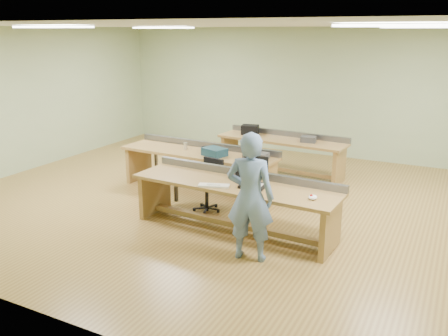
{
  "coord_description": "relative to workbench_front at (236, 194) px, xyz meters",
  "views": [
    {
      "loc": [
        3.3,
        -7.06,
        2.92
      ],
      "look_at": [
        -0.0,
        -0.6,
        0.8
      ],
      "focal_mm": 38.0,
      "sensor_mm": 36.0,
      "label": 1
    }
  ],
  "objects": [
    {
      "name": "workbench_back",
      "position": [
        -0.42,
        3.11,
        -0.01
      ],
      "size": [
        2.75,
        0.93,
        0.86
      ],
      "rotation": [
        0.0,
        0.0,
        -0.08
      ],
      "color": "olive",
      "rests_on": "floor"
    },
    {
      "name": "drinks_can",
      "position": [
        -1.73,
        1.41,
        0.25
      ],
      "size": [
        0.09,
        0.09,
        0.13
      ],
      "primitive_type": "cylinder",
      "rotation": [
        0.0,
        0.0,
        0.3
      ],
      "color": "silver",
      "rests_on": "workbench_mid"
    },
    {
      "name": "parts_bin_teal",
      "position": [
        -1.02,
        1.24,
        0.26
      ],
      "size": [
        0.47,
        0.41,
        0.14
      ],
      "primitive_type": "cube",
      "rotation": [
        0.0,
        0.0,
        -0.3
      ],
      "color": "#143342",
      "rests_on": "workbench_mid"
    },
    {
      "name": "camera_bag",
      "position": [
        0.05,
        0.15,
        0.27
      ],
      "size": [
        0.27,
        0.23,
        0.16
      ],
      "primitive_type": "cube",
      "rotation": [
        0.0,
        0.0,
        0.43
      ],
      "color": "black",
      "rests_on": "workbench_front"
    },
    {
      "name": "wall_left",
      "position": [
        -5.41,
        1.04,
        0.94
      ],
      "size": [
        0.04,
        8.0,
        3.0
      ],
      "primitive_type": "cube",
      "color": "#A1B489",
      "rests_on": "floor"
    },
    {
      "name": "mug",
      "position": [
        -1.35,
        1.44,
        0.23
      ],
      "size": [
        0.15,
        0.15,
        0.09
      ],
      "primitive_type": "imported",
      "rotation": [
        0.0,
        0.0,
        -0.4
      ],
      "color": "#363638",
      "rests_on": "workbench_mid"
    },
    {
      "name": "laptop_screen",
      "position": [
        0.3,
        0.07,
        0.47
      ],
      "size": [
        0.36,
        0.05,
        0.29
      ],
      "primitive_type": "cube",
      "rotation": [
        0.0,
        0.0,
        0.1
      ],
      "color": "black",
      "rests_on": "laptop_base"
    },
    {
      "name": "workbench_front",
      "position": [
        0.0,
        0.0,
        0.0
      ],
      "size": [
        3.21,
        1.0,
        0.86
      ],
      "rotation": [
        0.0,
        0.0,
        -0.05
      ],
      "color": "olive",
      "rests_on": "floor"
    },
    {
      "name": "floor",
      "position": [
        -0.41,
        1.04,
        -0.56
      ],
      "size": [
        10.0,
        10.0,
        0.0
      ],
      "primitive_type": "plane",
      "color": "olive",
      "rests_on": "ground"
    },
    {
      "name": "parts_bin_grey",
      "position": [
        -0.27,
        1.37,
        0.24
      ],
      "size": [
        0.43,
        0.29,
        0.11
      ],
      "primitive_type": "cube",
      "rotation": [
        0.0,
        0.0,
        0.06
      ],
      "color": "#363638",
      "rests_on": "workbench_mid"
    },
    {
      "name": "workbench_mid",
      "position": [
        -1.43,
        1.4,
        -0.0
      ],
      "size": [
        3.08,
        0.94,
        0.86
      ],
      "rotation": [
        0.0,
        0.0,
        -0.04
      ],
      "color": "olive",
      "rests_on": "floor"
    },
    {
      "name": "tray_back",
      "position": [
        0.16,
        3.05,
        0.25
      ],
      "size": [
        0.33,
        0.26,
        0.12
      ],
      "primitive_type": "cube",
      "rotation": [
        0.0,
        0.0,
        0.15
      ],
      "color": "#363638",
      "rests_on": "workbench_back"
    },
    {
      "name": "wall_back",
      "position": [
        -0.41,
        5.04,
        0.94
      ],
      "size": [
        10.0,
        0.04,
        3.0
      ],
      "primitive_type": "cube",
      "color": "#A1B489",
      "rests_on": "floor"
    },
    {
      "name": "task_chair",
      "position": [
        -0.76,
        0.53,
        -0.24
      ],
      "size": [
        0.53,
        0.53,
        0.87
      ],
      "rotation": [
        0.0,
        0.0,
        -0.15
      ],
      "color": "black",
      "rests_on": "floor"
    },
    {
      "name": "keyboard",
      "position": [
        -0.2,
        -0.3,
        0.2
      ],
      "size": [
        0.47,
        0.29,
        0.03
      ],
      "primitive_type": "cube",
      "rotation": [
        0.0,
        0.0,
        0.33
      ],
      "color": "silver",
      "rests_on": "workbench_front"
    },
    {
      "name": "person",
      "position": [
        0.57,
        -0.76,
        0.3
      ],
      "size": [
        0.68,
        0.51,
        1.72
      ],
      "primitive_type": "imported",
      "rotation": [
        0.0,
        0.0,
        3.3
      ],
      "color": "#677CA8",
      "rests_on": "floor"
    },
    {
      "name": "ceiling",
      "position": [
        -0.41,
        1.04,
        2.44
      ],
      "size": [
        10.0,
        10.0,
        0.0
      ],
      "primitive_type": "plane",
      "color": "silver",
      "rests_on": "wall_back"
    },
    {
      "name": "fluor_panels",
      "position": [
        -0.41,
        1.04,
        2.41
      ],
      "size": [
        6.2,
        3.5,
        0.03
      ],
      "color": "white",
      "rests_on": "ceiling"
    },
    {
      "name": "wall_front",
      "position": [
        -0.41,
        -2.96,
        0.94
      ],
      "size": [
        10.0,
        0.04,
        3.0
      ],
      "primitive_type": "cube",
      "color": "#A1B489",
      "rests_on": "floor"
    },
    {
      "name": "trackball_mouse",
      "position": [
        1.23,
        -0.18,
        0.22
      ],
      "size": [
        0.15,
        0.16,
        0.06
      ],
      "primitive_type": "ellipsoid",
      "rotation": [
        0.0,
        0.0,
        -0.23
      ],
      "color": "white",
      "rests_on": "workbench_front"
    },
    {
      "name": "laptop_base",
      "position": [
        0.31,
        -0.07,
        0.21
      ],
      "size": [
        0.39,
        0.33,
        0.04
      ],
      "primitive_type": "cube",
      "rotation": [
        0.0,
        0.0,
        0.1
      ],
      "color": "black",
      "rests_on": "workbench_front"
    },
    {
      "name": "storage_box_back",
      "position": [
        -1.2,
        3.2,
        0.29
      ],
      "size": [
        0.4,
        0.32,
        0.2
      ],
      "primitive_type": "cube",
      "rotation": [
        0.0,
        0.0,
        0.22
      ],
      "color": "black",
      "rests_on": "workbench_back"
    }
  ]
}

